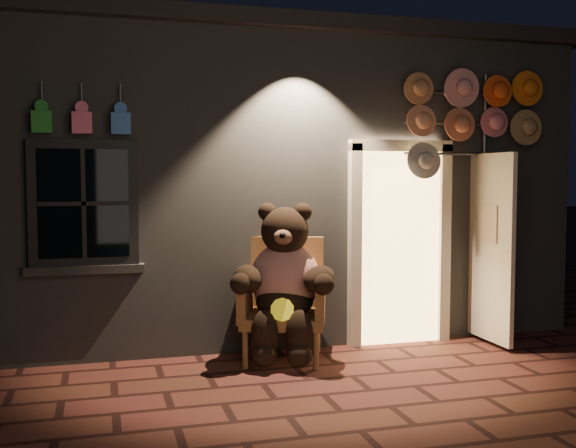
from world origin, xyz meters
name	(u,v)px	position (x,y,z in m)	size (l,w,h in m)	color
ground	(324,395)	(0.00, 0.00, 0.00)	(60.00, 60.00, 0.00)	#552520
shop_building	(231,182)	(0.00, 3.99, 1.74)	(7.30, 5.95, 3.51)	slate
wicker_armchair	(284,299)	(-0.01, 1.20, 0.59)	(1.00, 0.96, 1.19)	olive
teddy_bear	(284,281)	(-0.05, 1.06, 0.79)	(1.03, 0.97, 1.51)	#B12212
hat_rack	(471,115)	(2.08, 1.28, 2.46)	(1.66, 0.22, 2.93)	#59595E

